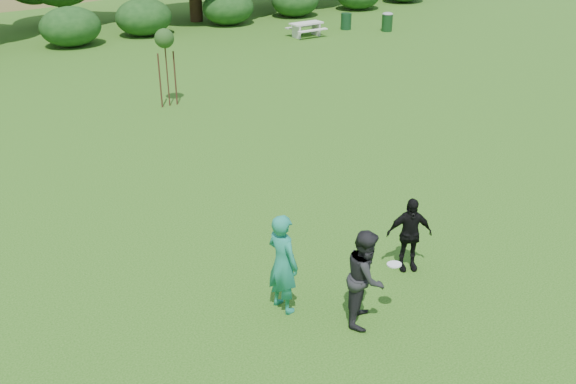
% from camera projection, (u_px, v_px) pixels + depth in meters
% --- Properties ---
extents(ground, '(120.00, 120.00, 0.00)m').
position_uv_depth(ground, '(371.00, 295.00, 12.83)').
color(ground, '#19470C').
rests_on(ground, ground).
extents(player_teal, '(0.58, 0.80, 2.03)m').
position_uv_depth(player_teal, '(283.00, 263.00, 12.01)').
color(player_teal, '#1B7D65').
rests_on(player_teal, ground).
extents(player_grey, '(1.16, 1.15, 1.89)m').
position_uv_depth(player_grey, '(366.00, 277.00, 11.72)').
color(player_grey, black).
rests_on(player_grey, ground).
extents(player_black, '(1.04, 0.81, 1.65)m').
position_uv_depth(player_black, '(409.00, 234.00, 13.40)').
color(player_black, black).
rests_on(player_black, ground).
extents(trash_can_near, '(0.60, 0.60, 0.90)m').
position_uv_depth(trash_can_near, '(346.00, 21.00, 36.42)').
color(trash_can_near, '#153A20').
rests_on(trash_can_near, ground).
extents(frisbee, '(0.27, 0.27, 0.05)m').
position_uv_depth(frisbee, '(394.00, 264.00, 11.60)').
color(frisbee, white).
rests_on(frisbee, ground).
extents(sapling, '(0.70, 0.70, 2.85)m').
position_uv_depth(sapling, '(164.00, 41.00, 22.85)').
color(sapling, '#3B2117').
rests_on(sapling, ground).
extents(picnic_table, '(1.80, 1.48, 0.76)m').
position_uv_depth(picnic_table, '(306.00, 27.00, 34.60)').
color(picnic_table, beige).
rests_on(picnic_table, ground).
extents(trash_can_lidded, '(0.60, 0.60, 1.05)m').
position_uv_depth(trash_can_lidded, '(387.00, 21.00, 35.93)').
color(trash_can_lidded, '#153C1A').
rests_on(trash_can_lidded, ground).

